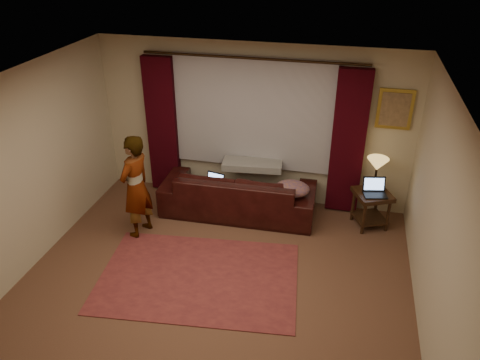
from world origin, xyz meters
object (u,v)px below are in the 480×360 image
Objects in this scene: end_table at (370,209)px; tiffany_lamp at (376,174)px; laptop_sofa at (212,182)px; sofa at (238,185)px; laptop_table at (376,188)px; person at (136,187)px.

end_table is 0.56m from tiffany_lamp.
tiffany_lamp is (2.43, 0.40, 0.24)m from laptop_sofa.
laptop_sofa is 0.63× the size of tiffany_lamp.
laptop_sofa is 0.55× the size of end_table.
laptop_table is at bearing 178.80° from sofa.
sofa is 4.17× the size of end_table.
tiffany_lamp is at bearing 21.83° from laptop_sofa.
sofa is 6.70× the size of laptop_table.
laptop_table is (2.44, 0.20, 0.11)m from laptop_sofa.
person is (-1.29, -0.92, 0.30)m from sofa.
person is (-3.34, -1.01, 0.50)m from end_table.
laptop_table is 3.49m from person.
person reaches higher than tiffany_lamp.
sofa is 0.43m from laptop_sofa.
laptop_sofa is 0.20× the size of person.
laptop_sofa is at bearing 172.59° from laptop_table.
tiffany_lamp reaches higher than end_table.
laptop_table is (0.03, -0.08, 0.41)m from end_table.
laptop_table is (0.02, -0.20, -0.13)m from tiffany_lamp.
laptop_sofa is at bearing 25.56° from sofa.
end_table is 1.61× the size of laptop_table.
person is at bearing -129.37° from laptop_sofa.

